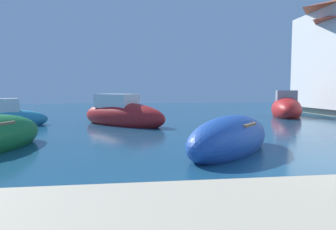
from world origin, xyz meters
TOP-DOWN VIEW (x-y plane):
  - moored_boat_0 at (-2.23, 2.48)m, footprint 4.46×4.73m
  - moored_boat_1 at (6.23, 14.51)m, footprint 3.98×5.61m
  - moored_boat_4 at (-11.81, 10.69)m, footprint 4.21×3.03m
  - moored_boat_5 at (-5.73, 10.74)m, footprint 5.51×5.50m

SIDE VIEW (x-z plane):
  - moored_boat_0 at x=-2.23m, z-range -0.34..1.17m
  - moored_boat_4 at x=-11.81m, z-range -0.46..1.32m
  - moored_boat_5 at x=-5.73m, z-range -0.49..1.62m
  - moored_boat_1 at x=6.23m, z-range -0.56..1.80m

